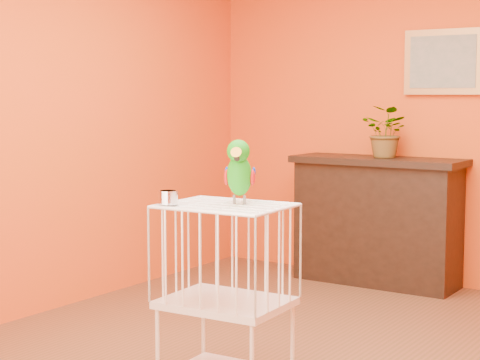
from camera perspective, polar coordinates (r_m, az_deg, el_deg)
The scene contains 7 objects.
room_shell at distance 4.38m, azimuth 4.39°, elevation 7.20°, with size 4.50×4.50×4.50m.
console_cabinet at distance 6.45m, azimuth 9.68°, elevation -2.86°, with size 1.36×0.49×1.01m.
potted_plant at distance 6.35m, azimuth 10.38°, elevation 2.98°, with size 0.36×0.40×0.32m, color #26722D.
framed_picture at distance 6.41m, azimuth 14.25°, elevation 8.14°, with size 0.62×0.04×0.50m.
birdcage at distance 4.11m, azimuth -1.03°, elevation -8.07°, with size 0.64×0.50×0.95m.
feed_cup at distance 4.03m, azimuth -5.14°, elevation -1.23°, with size 0.10×0.10×0.07m, color silver.
parrot at distance 4.05m, azimuth -0.05°, elevation 0.66°, with size 0.20×0.29×0.33m.
Camera 1 is at (2.14, -3.82, 1.49)m, focal length 60.00 mm.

